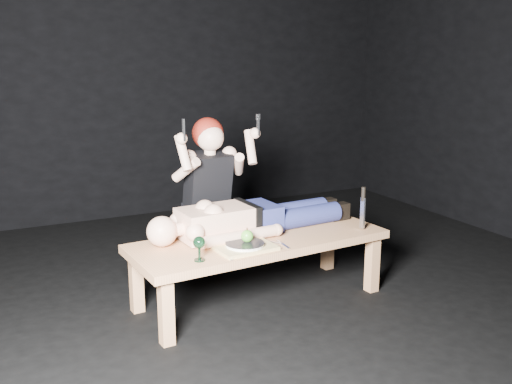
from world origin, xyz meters
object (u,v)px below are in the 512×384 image
(kneeling_woman, at_px, (204,197))
(goblet, at_px, (199,249))
(carving_knife, at_px, (363,208))
(serving_tray, at_px, (245,247))
(lying_man, at_px, (255,213))
(table, at_px, (259,269))

(kneeling_woman, relative_size, goblet, 8.26)
(carving_knife, bearing_deg, goblet, 179.96)
(serving_tray, height_order, carving_knife, carving_knife)
(kneeling_woman, xyz_separation_m, carving_knife, (0.89, -0.71, -0.02))
(kneeling_woman, xyz_separation_m, serving_tray, (-0.01, -0.73, -0.16))
(lying_man, xyz_separation_m, serving_tray, (-0.23, -0.32, -0.11))
(lying_man, height_order, carving_knife, carving_knife)
(lying_man, relative_size, serving_tray, 4.47)
(goblet, bearing_deg, serving_tray, 12.42)
(table, distance_m, lying_man, 0.38)
(goblet, bearing_deg, table, 25.35)
(table, relative_size, kneeling_woman, 1.38)
(lying_man, bearing_deg, goblet, -148.77)
(table, height_order, carving_knife, carving_knife)
(table, bearing_deg, carving_knife, -16.35)
(serving_tray, bearing_deg, carving_knife, 1.07)
(table, height_order, kneeling_woman, kneeling_woman)
(table, height_order, serving_tray, serving_tray)
(lying_man, xyz_separation_m, goblet, (-0.55, -0.39, -0.05))
(goblet, distance_m, carving_knife, 1.24)
(kneeling_woman, bearing_deg, lying_man, -64.79)
(lying_man, bearing_deg, carving_knife, -28.31)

